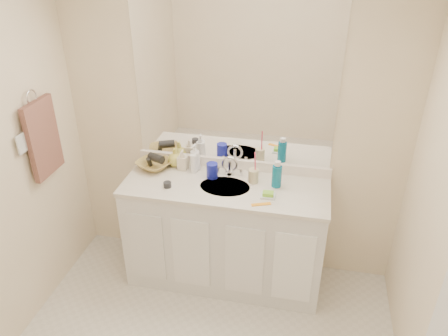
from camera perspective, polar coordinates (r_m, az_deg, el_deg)
wall_back at (r=3.30m, az=1.19°, el=4.96°), size 2.60×0.02×2.40m
vanity_cabinet at (r=3.47m, az=0.18°, el=-8.66°), size 1.50×0.55×0.85m
countertop at (r=3.22m, az=0.19°, el=-2.46°), size 1.52×0.57×0.03m
backsplash at (r=3.41m, az=1.09°, el=0.56°), size 1.52×0.03×0.08m
sink_basin at (r=3.20m, az=0.11°, el=-2.59°), size 0.37×0.37×0.02m
faucet at (r=3.32m, az=0.76°, el=-0.02°), size 0.02×0.02×0.11m
mirror at (r=3.17m, az=1.24°, el=10.87°), size 1.48×0.01×1.20m
blue_mug at (r=3.28m, az=-1.56°, el=-0.32°), size 0.11×0.11×0.12m
tan_cup at (r=3.23m, az=3.86°, el=-1.03°), size 0.09×0.09×0.10m
toothbrush at (r=3.18m, az=4.10°, el=0.49°), size 0.02×0.04×0.21m
mouthwash_bottle at (r=3.18m, az=6.90°, el=-1.09°), size 0.08×0.08×0.17m
soap_dish at (r=3.09m, az=5.76°, el=-3.65°), size 0.10×0.08×0.01m
green_soap at (r=3.08m, az=5.78°, el=-3.37°), size 0.08×0.06×0.03m
orange_comb at (r=3.00m, az=4.86°, el=-4.74°), size 0.14×0.08×0.01m
dark_jar at (r=3.20m, az=-7.41°, el=-2.17°), size 0.06×0.06×0.04m
extra_white_bottle at (r=3.35m, az=-4.00°, el=0.56°), size 0.06×0.06×0.15m
soap_bottle_white at (r=3.37m, az=-3.79°, el=1.42°), size 0.10×0.10×0.22m
soap_bottle_cream at (r=3.40m, az=-5.42°, el=1.08°), size 0.08×0.08×0.16m
soap_bottle_yellow at (r=3.46m, az=-6.40°, el=1.43°), size 0.12×0.12×0.15m
wicker_basket at (r=3.46m, az=-9.08°, el=0.47°), size 0.34×0.34×0.06m
hair_dryer at (r=3.43m, az=-8.85°, el=1.29°), size 0.14×0.11×0.06m
towel_ring at (r=3.21m, az=-23.85°, el=8.45°), size 0.01×0.11×0.11m
hand_towel at (r=3.30m, az=-22.54°, el=3.60°), size 0.04×0.32×0.55m
switch_plate at (r=3.15m, az=-24.94°, el=2.88°), size 0.01×0.08×0.13m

